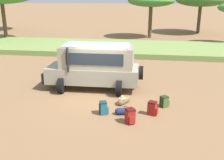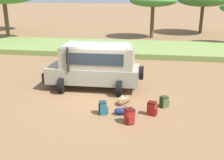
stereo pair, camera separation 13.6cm
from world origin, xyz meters
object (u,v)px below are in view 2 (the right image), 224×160
(duffel_bag_low_black_case, at_px, (124,101))
(acacia_tree_centre_back, at_px, (153,1))
(backpack_near_rear_wheel, at_px, (103,108))
(acacia_tree_right_mid, at_px, (203,0))
(backpack_outermost, at_px, (164,102))
(backpack_beside_front_wheel, at_px, (152,109))
(safari_vehicle, at_px, (95,65))
(duffel_bag_soft_canvas, at_px, (125,111))
(backpack_cluster_center, at_px, (129,116))

(duffel_bag_low_black_case, height_order, acacia_tree_centre_back, acacia_tree_centre_back)
(backpack_near_rear_wheel, xyz_separation_m, duffel_bag_low_black_case, (0.74, 1.26, -0.12))
(duffel_bag_low_black_case, xyz_separation_m, acacia_tree_right_mid, (7.32, 25.52, 4.17))
(backpack_outermost, bearing_deg, backpack_near_rear_wheel, -155.65)
(backpack_beside_front_wheel, height_order, acacia_tree_right_mid, acacia_tree_right_mid)
(backpack_outermost, bearing_deg, safari_vehicle, 150.90)
(backpack_beside_front_wheel, bearing_deg, backpack_outermost, 60.36)
(backpack_beside_front_wheel, bearing_deg, duffel_bag_soft_canvas, -172.91)
(backpack_beside_front_wheel, relative_size, acacia_tree_centre_back, 0.11)
(backpack_outermost, xyz_separation_m, duffel_bag_soft_canvas, (-1.67, -1.08, -0.10))
(duffel_bag_low_black_case, bearing_deg, backpack_near_rear_wheel, -120.36)
(backpack_outermost, distance_m, acacia_tree_right_mid, 26.49)
(safari_vehicle, distance_m, acacia_tree_centre_back, 19.11)
(backpack_cluster_center, bearing_deg, safari_vehicle, 120.02)
(backpack_near_rear_wheel, relative_size, duffel_bag_low_black_case, 0.74)
(acacia_tree_centre_back, relative_size, acacia_tree_right_mid, 0.76)
(safari_vehicle, distance_m, backpack_beside_front_wheel, 4.43)
(duffel_bag_soft_canvas, bearing_deg, safari_vehicle, 122.49)
(backpack_beside_front_wheel, distance_m, duffel_bag_low_black_case, 1.69)
(backpack_cluster_center, bearing_deg, duffel_bag_soft_canvas, 108.66)
(safari_vehicle, distance_m, duffel_bag_low_black_case, 2.88)
(duffel_bag_low_black_case, bearing_deg, safari_vehicle, 132.30)
(backpack_beside_front_wheel, distance_m, acacia_tree_right_mid, 27.50)
(backpack_cluster_center, relative_size, backpack_outermost, 1.21)
(backpack_cluster_center, height_order, backpack_outermost, backpack_cluster_center)
(duffel_bag_low_black_case, bearing_deg, acacia_tree_right_mid, 73.99)
(backpack_near_rear_wheel, height_order, acacia_tree_right_mid, acacia_tree_right_mid)
(safari_vehicle, relative_size, acacia_tree_centre_back, 0.99)
(safari_vehicle, distance_m, backpack_cluster_center, 4.59)
(duffel_bag_low_black_case, distance_m, acacia_tree_right_mid, 26.88)
(backpack_outermost, bearing_deg, backpack_cluster_center, -127.49)
(duffel_bag_low_black_case, distance_m, acacia_tree_centre_back, 21.07)
(backpack_cluster_center, distance_m, duffel_bag_soft_canvas, 0.82)
(acacia_tree_right_mid, bearing_deg, duffel_bag_soft_canvas, -104.94)
(backpack_cluster_center, relative_size, acacia_tree_right_mid, 0.09)
(backpack_near_rear_wheel, distance_m, backpack_outermost, 2.87)
(backpack_beside_front_wheel, relative_size, backpack_cluster_center, 0.97)
(safari_vehicle, relative_size, acacia_tree_right_mid, 0.75)
(backpack_cluster_center, xyz_separation_m, duffel_bag_soft_canvas, (-0.26, 0.77, -0.15))
(acacia_tree_right_mid, bearing_deg, backpack_outermost, -102.01)
(safari_vehicle, xyz_separation_m, backpack_beside_front_wheel, (3.12, -2.97, -1.00))
(backpack_outermost, bearing_deg, acacia_tree_right_mid, 77.99)
(backpack_outermost, xyz_separation_m, acacia_tree_centre_back, (-0.95, 20.72, 3.99))
(backpack_outermost, height_order, acacia_tree_right_mid, acacia_tree_right_mid)
(safari_vehicle, height_order, duffel_bag_soft_canvas, safari_vehicle)
(safari_vehicle, height_order, backpack_cluster_center, safari_vehicle)
(acacia_tree_right_mid, bearing_deg, safari_vehicle, -111.13)
(backpack_cluster_center, height_order, duffel_bag_low_black_case, backpack_cluster_center)
(backpack_beside_front_wheel, bearing_deg, duffel_bag_low_black_case, 142.90)
(backpack_cluster_center, distance_m, backpack_near_rear_wheel, 1.37)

